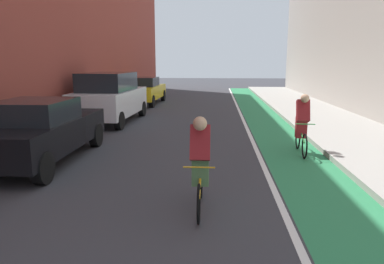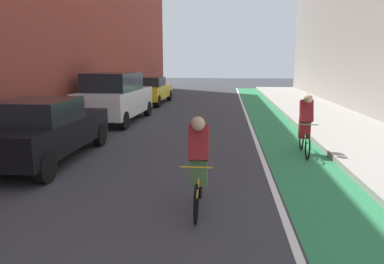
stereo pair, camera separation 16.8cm
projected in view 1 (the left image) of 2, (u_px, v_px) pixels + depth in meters
name	position (u px, v px, depth m)	size (l,w,h in m)	color
ground_plane	(182.00, 129.00, 13.03)	(80.06, 80.06, 0.00)	#38383D
bike_lane_paint	(266.00, 121.00, 14.77)	(1.60, 36.39, 0.00)	#2D8451
lane_divider_stripe	(244.00, 121.00, 14.83)	(0.12, 36.39, 0.00)	white
sidewalk_right	(327.00, 120.00, 14.59)	(3.31, 36.39, 0.14)	#A8A59E
parked_sedan_black	(39.00, 130.00, 8.64)	(1.87, 4.38, 1.53)	black
parked_suv_white	(110.00, 97.00, 14.31)	(2.11, 4.50, 1.98)	silver
parked_sedan_yellow_cab	(143.00, 90.00, 20.56)	(2.08, 4.54, 1.53)	yellow
cyclist_mid	(200.00, 162.00, 5.82)	(0.48, 1.67, 1.59)	black
cyclist_trailing	(302.00, 122.00, 9.43)	(0.48, 1.69, 1.60)	black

